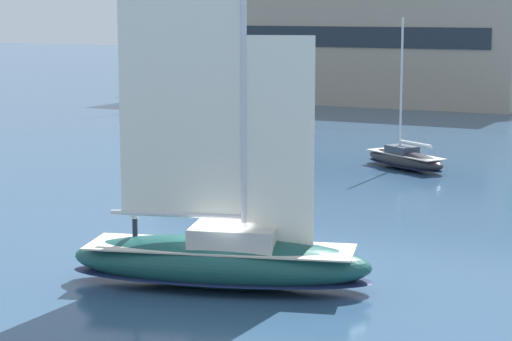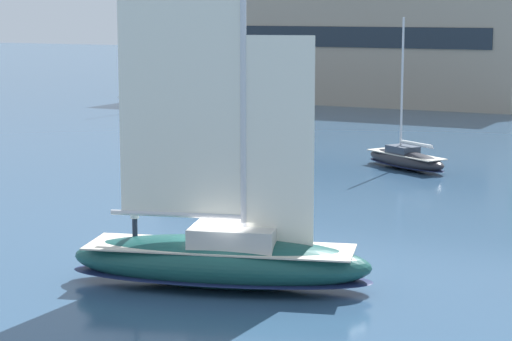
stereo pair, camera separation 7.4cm
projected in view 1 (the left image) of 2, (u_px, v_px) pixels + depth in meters
ground_plane at (220, 287)px, 37.35m from camera, size 400.00×400.00×0.00m
waterfront_building at (346, 37)px, 111.55m from camera, size 41.44×16.03×13.97m
sailboat_main at (220, 255)px, 37.15m from camera, size 11.91×6.24×15.75m
sailboat_moored_mid_channel at (140, 102)px, 101.65m from camera, size 8.17×5.73×11.06m
sailboat_moored_outer_mooring at (405, 159)px, 64.46m from camera, size 7.04×5.42×9.73m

